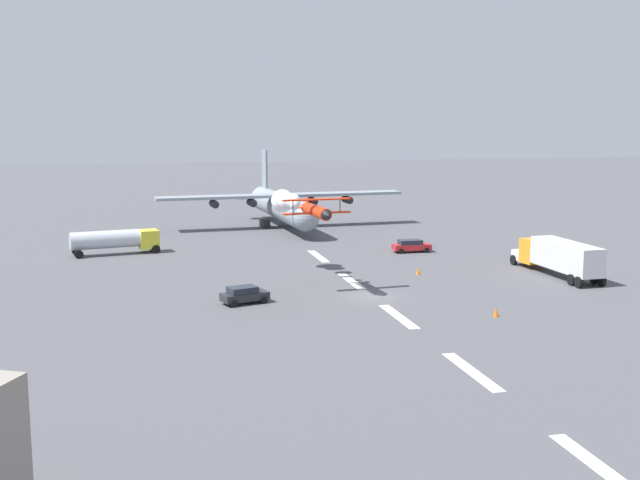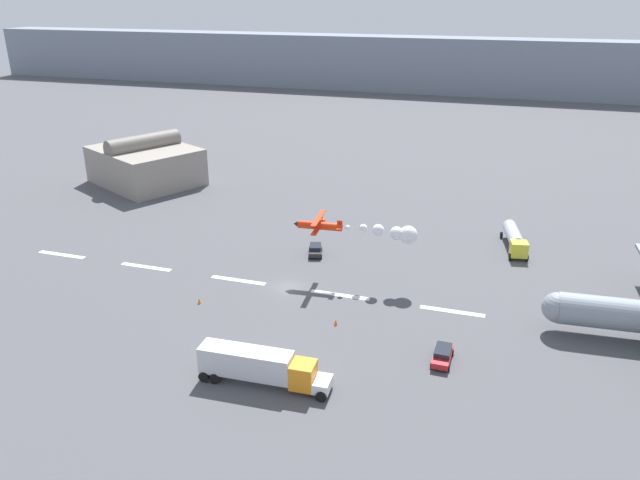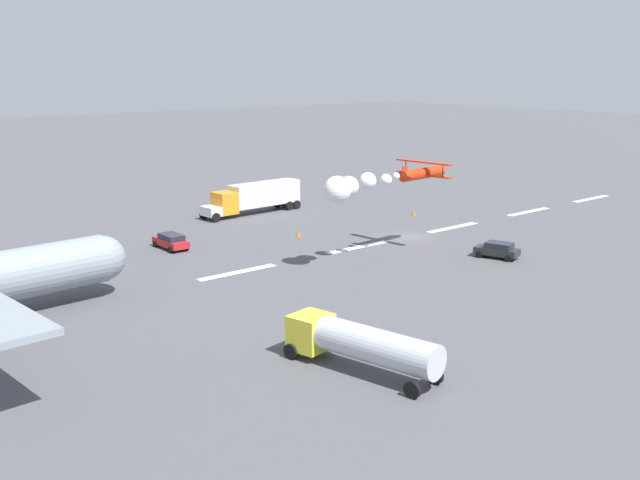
{
  "view_description": "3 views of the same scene",
  "coord_description": "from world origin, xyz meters",
  "px_view_note": "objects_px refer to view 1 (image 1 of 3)",
  "views": [
    {
      "loc": [
        -67.26,
        20.6,
        16.12
      ],
      "look_at": [
        20.91,
        0.0,
        2.06
      ],
      "focal_mm": 44.61,
      "sensor_mm": 36.0,
      "label": 1
    },
    {
      "loc": [
        26.73,
        -69.8,
        37.36
      ],
      "look_at": [
        3.09,
        4.54,
        5.51
      ],
      "focal_mm": 34.77,
      "sensor_mm": 36.0,
      "label": 2
    },
    {
      "loc": [
        57.13,
        53.31,
        17.79
      ],
      "look_at": [
        13.84,
        1.81,
        2.05
      ],
      "focal_mm": 41.85,
      "sensor_mm": 36.0,
      "label": 3
    }
  ],
  "objects_px": {
    "cargo_transport_plane": "(283,206)",
    "traffic_cone_far": "(418,271)",
    "stunt_biplane_red": "(293,203)",
    "fuel_tanker_truck": "(116,240)",
    "traffic_cone_near": "(496,312)",
    "semi_truck_orange": "(558,256)",
    "followme_car_yellow": "(411,245)",
    "airport_staff_sedan": "(244,294)"
  },
  "relations": [
    {
      "from": "cargo_transport_plane",
      "to": "fuel_tanker_truck",
      "type": "distance_m",
      "value": 29.14
    },
    {
      "from": "cargo_transport_plane",
      "to": "followme_car_yellow",
      "type": "relative_size",
      "value": 7.98
    },
    {
      "from": "fuel_tanker_truck",
      "to": "traffic_cone_far",
      "type": "xyz_separation_m",
      "value": [
        -19.6,
        -30.63,
        -1.38
      ]
    },
    {
      "from": "cargo_transport_plane",
      "to": "stunt_biplane_red",
      "type": "bearing_deg",
      "value": 171.11
    },
    {
      "from": "cargo_transport_plane",
      "to": "stunt_biplane_red",
      "type": "height_order",
      "value": "cargo_transport_plane"
    },
    {
      "from": "cargo_transport_plane",
      "to": "semi_truck_orange",
      "type": "bearing_deg",
      "value": -152.99
    },
    {
      "from": "fuel_tanker_truck",
      "to": "airport_staff_sedan",
      "type": "height_order",
      "value": "fuel_tanker_truck"
    },
    {
      "from": "traffic_cone_far",
      "to": "traffic_cone_near",
      "type": "bearing_deg",
      "value": -179.76
    },
    {
      "from": "traffic_cone_near",
      "to": "traffic_cone_far",
      "type": "xyz_separation_m",
      "value": [
        18.1,
        0.08,
        0.0
      ]
    },
    {
      "from": "cargo_transport_plane",
      "to": "airport_staff_sedan",
      "type": "xyz_separation_m",
      "value": [
        -45.8,
        12.02,
        -2.45
      ]
    },
    {
      "from": "cargo_transport_plane",
      "to": "traffic_cone_near",
      "type": "relative_size",
      "value": 48.83
    },
    {
      "from": "airport_staff_sedan",
      "to": "traffic_cone_far",
      "type": "relative_size",
      "value": 5.88
    },
    {
      "from": "stunt_biplane_red",
      "to": "traffic_cone_near",
      "type": "distance_m",
      "value": 24.82
    },
    {
      "from": "cargo_transport_plane",
      "to": "traffic_cone_far",
      "type": "distance_m",
      "value": 37.8
    },
    {
      "from": "semi_truck_orange",
      "to": "airport_staff_sedan",
      "type": "height_order",
      "value": "semi_truck_orange"
    },
    {
      "from": "stunt_biplane_red",
      "to": "airport_staff_sedan",
      "type": "height_order",
      "value": "stunt_biplane_red"
    },
    {
      "from": "stunt_biplane_red",
      "to": "fuel_tanker_truck",
      "type": "xyz_separation_m",
      "value": [
        17.69,
        17.86,
        -5.74
      ]
    },
    {
      "from": "fuel_tanker_truck",
      "to": "followme_car_yellow",
      "type": "bearing_deg",
      "value": -100.65
    },
    {
      "from": "semi_truck_orange",
      "to": "traffic_cone_near",
      "type": "bearing_deg",
      "value": 136.12
    },
    {
      "from": "fuel_tanker_truck",
      "to": "followme_car_yellow",
      "type": "height_order",
      "value": "fuel_tanker_truck"
    },
    {
      "from": "semi_truck_orange",
      "to": "traffic_cone_far",
      "type": "height_order",
      "value": "semi_truck_orange"
    },
    {
      "from": "airport_staff_sedan",
      "to": "traffic_cone_near",
      "type": "distance_m",
      "value": 21.48
    },
    {
      "from": "followme_car_yellow",
      "to": "traffic_cone_near",
      "type": "distance_m",
      "value": 31.45
    },
    {
      "from": "traffic_cone_near",
      "to": "airport_staff_sedan",
      "type": "bearing_deg",
      "value": 64.41
    },
    {
      "from": "stunt_biplane_red",
      "to": "traffic_cone_near",
      "type": "xyz_separation_m",
      "value": [
        -20.01,
        -12.84,
        -7.12
      ]
    },
    {
      "from": "cargo_transport_plane",
      "to": "airport_staff_sedan",
      "type": "height_order",
      "value": "cargo_transport_plane"
    },
    {
      "from": "followme_car_yellow",
      "to": "airport_staff_sedan",
      "type": "height_order",
      "value": "same"
    },
    {
      "from": "semi_truck_orange",
      "to": "followme_car_yellow",
      "type": "height_order",
      "value": "semi_truck_orange"
    },
    {
      "from": "semi_truck_orange",
      "to": "followme_car_yellow",
      "type": "xyz_separation_m",
      "value": [
        17.13,
        9.72,
        -1.3
      ]
    },
    {
      "from": "fuel_tanker_truck",
      "to": "airport_staff_sedan",
      "type": "xyz_separation_m",
      "value": [
        -28.43,
        -11.33,
        -0.94
      ]
    },
    {
      "from": "semi_truck_orange",
      "to": "stunt_biplane_red",
      "type": "bearing_deg",
      "value": 77.33
    },
    {
      "from": "semi_truck_orange",
      "to": "followme_car_yellow",
      "type": "bearing_deg",
      "value": 29.56
    },
    {
      "from": "cargo_transport_plane",
      "to": "airport_staff_sedan",
      "type": "relative_size",
      "value": 8.3
    },
    {
      "from": "semi_truck_orange",
      "to": "fuel_tanker_truck",
      "type": "bearing_deg",
      "value": 61.9
    },
    {
      "from": "fuel_tanker_truck",
      "to": "followme_car_yellow",
      "type": "relative_size",
      "value": 2.28
    },
    {
      "from": "fuel_tanker_truck",
      "to": "followme_car_yellow",
      "type": "xyz_separation_m",
      "value": [
        -6.49,
        -34.53,
        -0.94
      ]
    },
    {
      "from": "cargo_transport_plane",
      "to": "followme_car_yellow",
      "type": "xyz_separation_m",
      "value": [
        -23.86,
        -11.18,
        -2.45
      ]
    },
    {
      "from": "stunt_biplane_red",
      "to": "followme_car_yellow",
      "type": "height_order",
      "value": "stunt_biplane_red"
    },
    {
      "from": "stunt_biplane_red",
      "to": "semi_truck_orange",
      "type": "height_order",
      "value": "stunt_biplane_red"
    },
    {
      "from": "semi_truck_orange",
      "to": "airport_staff_sedan",
      "type": "xyz_separation_m",
      "value": [
        -4.81,
        32.92,
        -1.3
      ]
    },
    {
      "from": "stunt_biplane_red",
      "to": "fuel_tanker_truck",
      "type": "relative_size",
      "value": 1.61
    },
    {
      "from": "cargo_transport_plane",
      "to": "semi_truck_orange",
      "type": "relative_size",
      "value": 2.67
    }
  ]
}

